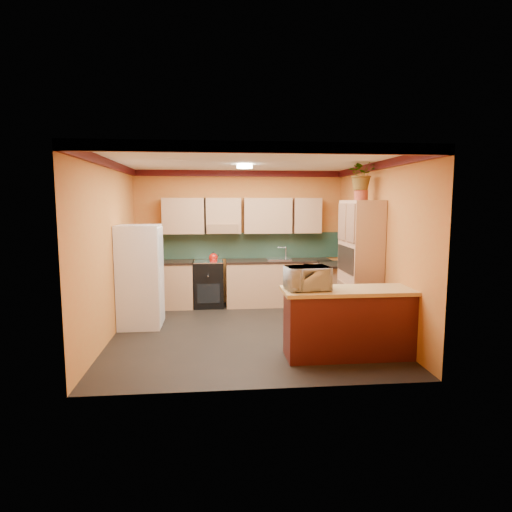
{
  "coord_description": "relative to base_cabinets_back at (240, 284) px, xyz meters",
  "views": [
    {
      "loc": [
        -0.5,
        -6.61,
        2.07
      ],
      "look_at": [
        0.18,
        0.45,
        1.17
      ],
      "focal_mm": 30.0,
      "sensor_mm": 36.0,
      "label": 1
    }
  ],
  "objects": [
    {
      "name": "microwave",
      "position": [
        0.71,
        -3.0,
        0.64
      ],
      "size": [
        0.6,
        0.44,
        0.31
      ],
      "primitive_type": "imported",
      "rotation": [
        0.0,
        0.0,
        0.13
      ],
      "color": "silver",
      "rests_on": "bar_top"
    },
    {
      "name": "stove",
      "position": [
        -0.62,
        -0.0,
        0.02
      ],
      "size": [
        0.58,
        0.58,
        0.91
      ],
      "primitive_type": "cube",
      "color": "black",
      "rests_on": "ground"
    },
    {
      "name": "fern_pot",
      "position": [
        1.87,
        -1.66,
        1.74
      ],
      "size": [
        0.22,
        0.22,
        0.16
      ],
      "primitive_type": "cylinder",
      "color": "#963A24",
      "rests_on": "pantry"
    },
    {
      "name": "countertop_right",
      "position": [
        1.82,
        -0.6,
        0.46
      ],
      "size": [
        0.62,
        0.8,
        0.04
      ],
      "primitive_type": "cube",
      "color": "black",
      "rests_on": "base_cabinets_right"
    },
    {
      "name": "countertop_back",
      "position": [
        0.0,
        -0.0,
        0.46
      ],
      "size": [
        3.65,
        0.62,
        0.04
      ],
      "primitive_type": "cube",
      "color": "black",
      "rests_on": "base_cabinets_back"
    },
    {
      "name": "bar_top",
      "position": [
        1.34,
        -3.0,
        0.47
      ],
      "size": [
        1.9,
        0.65,
        0.05
      ],
      "primitive_type": "cube",
      "color": "tan",
      "rests_on": "breakfast_bar"
    },
    {
      "name": "fern",
      "position": [
        1.87,
        -1.66,
        2.09
      ],
      "size": [
        0.59,
        0.56,
        0.53
      ],
      "primitive_type": "imported",
      "rotation": [
        0.0,
        0.0,
        0.35
      ],
      "color": "tan",
      "rests_on": "fern_pot"
    },
    {
      "name": "base_cabinets_right",
      "position": [
        1.82,
        -0.6,
        0.0
      ],
      "size": [
        0.6,
        0.8,
        0.88
      ],
      "primitive_type": "cube",
      "color": "tan",
      "rests_on": "ground"
    },
    {
      "name": "base_cabinets_back",
      "position": [
        0.0,
        0.0,
        0.0
      ],
      "size": [
        3.65,
        0.6,
        0.88
      ],
      "primitive_type": "cube",
      "color": "tan",
      "rests_on": "ground"
    },
    {
      "name": "kettle",
      "position": [
        -0.53,
        -0.05,
        0.56
      ],
      "size": [
        0.19,
        0.19,
        0.18
      ],
      "primitive_type": null,
      "rotation": [
        0.0,
        0.0,
        -0.11
      ],
      "color": "#B2150B",
      "rests_on": "stove"
    },
    {
      "name": "fridge",
      "position": [
        -1.73,
        -1.29,
        0.41
      ],
      "size": [
        0.68,
        0.66,
        1.7
      ],
      "primitive_type": "cube",
      "color": "silver",
      "rests_on": "ground"
    },
    {
      "name": "room_shell",
      "position": [
        0.04,
        -1.52,
        1.65
      ],
      "size": [
        4.24,
        4.24,
        2.72
      ],
      "color": "black",
      "rests_on": "ground"
    },
    {
      "name": "pantry",
      "position": [
        1.87,
        -1.71,
        0.61
      ],
      "size": [
        0.48,
        0.9,
        2.1
      ],
      "primitive_type": "cube",
      "color": "tan",
      "rests_on": "ground"
    },
    {
      "name": "breakfast_bar",
      "position": [
        1.34,
        -3.0,
        0.0
      ],
      "size": [
        1.8,
        0.55,
        0.88
      ],
      "primitive_type": "cube",
      "color": "#511214",
      "rests_on": "ground"
    },
    {
      "name": "sink",
      "position": [
        0.77,
        0.0,
        0.5
      ],
      "size": [
        0.48,
        0.4,
        0.03
      ],
      "primitive_type": "cube",
      "color": "silver",
      "rests_on": "countertop_back"
    }
  ]
}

